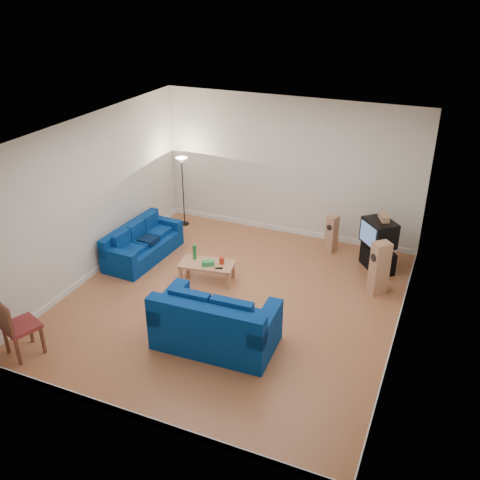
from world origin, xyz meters
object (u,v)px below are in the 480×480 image
at_px(sofa_loveseat, 215,327).
at_px(coffee_table, 207,266).
at_px(tv_stand, 378,258).
at_px(television, 379,233).
at_px(sofa_three_seat, 142,246).

distance_m(sofa_loveseat, coffee_table, 2.11).
xyz_separation_m(tv_stand, television, (-0.04, -0.03, 0.60)).
bearing_deg(tv_stand, television, -87.31).
bearing_deg(sofa_three_seat, coffee_table, 82.17).
bearing_deg(television, sofa_three_seat, -114.55).
bearing_deg(television, sofa_loveseat, -70.15).
height_order(sofa_three_seat, tv_stand, sofa_three_seat).
relative_size(sofa_loveseat, television, 2.38).
height_order(sofa_three_seat, coffee_table, sofa_three_seat).
distance_m(coffee_table, tv_stand, 3.54).
relative_size(coffee_table, tv_stand, 1.48).
distance_m(sofa_three_seat, tv_stand, 5.00).
bearing_deg(sofa_three_seat, tv_stand, 110.15).
height_order(sofa_three_seat, television, television).
bearing_deg(sofa_three_seat, television, 109.94).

